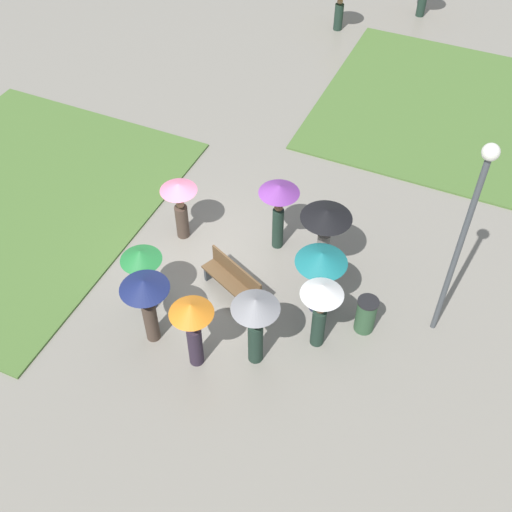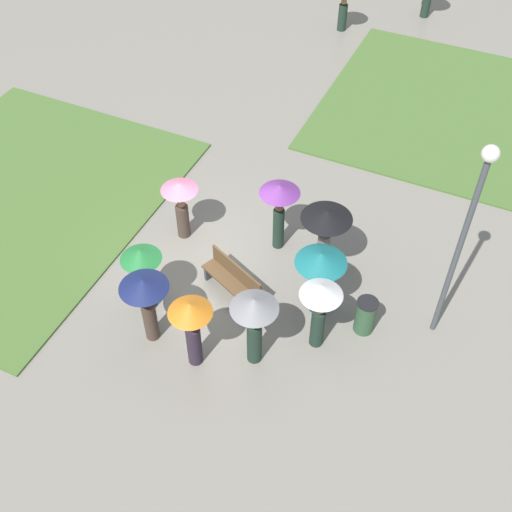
{
  "view_description": "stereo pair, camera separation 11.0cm",
  "coord_description": "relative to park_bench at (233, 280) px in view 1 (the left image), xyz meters",
  "views": [
    {
      "loc": [
        5.53,
        -9.34,
        11.66
      ],
      "look_at": [
        1.45,
        -0.26,
        1.05
      ],
      "focal_mm": 45.0,
      "sensor_mm": 36.0,
      "label": 1
    },
    {
      "loc": [
        5.63,
        -9.29,
        11.66
      ],
      "look_at": [
        1.45,
        -0.26,
        1.05
      ],
      "focal_mm": 45.0,
      "sensor_mm": 36.0,
      "label": 2
    }
  ],
  "objects": [
    {
      "name": "crowd_person_grey",
      "position": [
        1.23,
        -1.47,
        0.99
      ],
      "size": [
        1.0,
        1.0,
        1.99
      ],
      "rotation": [
        0.0,
        0.0,
        4.31
      ],
      "color": "#1E3328",
      "rests_on": "ground_plane"
    },
    {
      "name": "crowd_person_navy",
      "position": [
        -1.07,
        -1.89,
        0.97
      ],
      "size": [
        1.05,
        1.05,
        1.91
      ],
      "rotation": [
        0.0,
        0.0,
        2.11
      ],
      "color": "#47382D",
      "rests_on": "ground_plane"
    },
    {
      "name": "crowd_person_purple",
      "position": [
        0.33,
        1.88,
        1.0
      ],
      "size": [
        0.98,
        0.98,
        1.98
      ],
      "rotation": [
        0.0,
        0.0,
        0.99
      ],
      "color": "#1E3328",
      "rests_on": "ground_plane"
    },
    {
      "name": "park_bench",
      "position": [
        0.0,
        0.0,
        0.0
      ],
      "size": [
        1.71,
        1.07,
        0.9
      ],
      "rotation": [
        0.0,
        0.0,
        -0.42
      ],
      "color": "brown",
      "rests_on": "ground_plane"
    },
    {
      "name": "crowd_person_green",
      "position": [
        -1.63,
        -1.13,
        0.74
      ],
      "size": [
        0.92,
        0.92,
        1.81
      ],
      "rotation": [
        0.0,
        0.0,
        5.65
      ],
      "color": "#282D47",
      "rests_on": "ground_plane"
    },
    {
      "name": "lamp_post",
      "position": [
        4.54,
        0.95,
        2.73
      ],
      "size": [
        0.32,
        0.32,
        5.08
      ],
      "color": "#474C51",
      "rests_on": "ground_plane"
    },
    {
      "name": "crowd_person_orange",
      "position": [
        0.1,
        -2.05,
        0.91
      ],
      "size": [
        0.91,
        0.91,
        1.93
      ],
      "rotation": [
        0.0,
        0.0,
        1.3
      ],
      "color": "#2D2333",
      "rests_on": "ground_plane"
    },
    {
      "name": "crowd_person_white",
      "position": [
        2.29,
        -0.52,
        0.94
      ],
      "size": [
        0.91,
        0.91,
        1.92
      ],
      "rotation": [
        0.0,
        0.0,
        1.41
      ],
      "color": "#1E3328",
      "rests_on": "ground_plane"
    },
    {
      "name": "crowd_person_teal",
      "position": [
        1.94,
        0.39,
        0.91
      ],
      "size": [
        1.15,
        1.15,
        1.83
      ],
      "rotation": [
        0.0,
        0.0,
        5.06
      ],
      "color": "#282D47",
      "rests_on": "ground_plane"
    },
    {
      "name": "crowd_person_black",
      "position": [
        1.62,
        1.54,
        1.07
      ],
      "size": [
        1.19,
        1.19,
        1.97
      ],
      "rotation": [
        0.0,
        0.0,
        2.7
      ],
      "color": "slate",
      "rests_on": "ground_plane"
    },
    {
      "name": "trash_bin",
      "position": [
        3.12,
        0.27,
        0.0
      ],
      "size": [
        0.48,
        0.48,
        0.94
      ],
      "color": "#335638",
      "rests_on": "ground_plane"
    },
    {
      "name": "lawn_patch_near",
      "position": [
        -6.8,
        0.4,
        -0.44
      ],
      "size": [
        7.35,
        8.85,
        0.06
      ],
      "color": "#4C7033",
      "rests_on": "ground_plane"
    },
    {
      "name": "crowd_person_pink",
      "position": [
        -2.01,
        1.22,
        0.72
      ],
      "size": [
        0.91,
        0.91,
        1.72
      ],
      "rotation": [
        0.0,
        0.0,
        3.16
      ],
      "color": "#47382D",
      "rests_on": "ground_plane"
    },
    {
      "name": "ground_plane",
      "position": [
        -1.06,
        0.66,
        -0.47
      ],
      "size": [
        90.0,
        90.0,
        0.0
      ],
      "primitive_type": "plane",
      "color": "gray"
    },
    {
      "name": "lawn_patch_far",
      "position": [
        2.58,
        9.63,
        -0.44
      ],
      "size": [
        7.12,
        7.99,
        0.06
      ],
      "color": "#4C7033",
      "rests_on": "ground_plane"
    }
  ]
}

